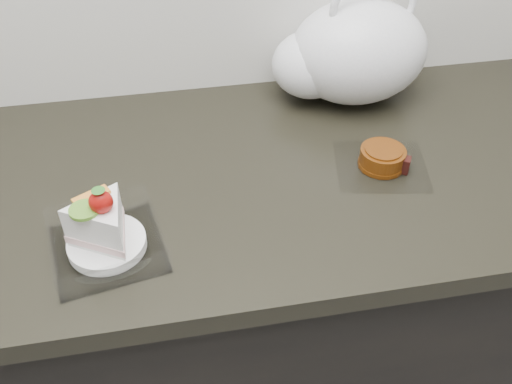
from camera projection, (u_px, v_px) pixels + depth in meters
name	position (u px, v px, depth m)	size (l,w,h in m)	color
counter	(204.00, 323.00, 1.35)	(2.04, 0.64, 0.90)	black
cake_tray	(105.00, 234.00, 0.89)	(0.20, 0.20, 0.13)	white
mooncake_wrap	(383.00, 159.00, 1.06)	(0.20, 0.19, 0.04)	white
plastic_bag	(349.00, 53.00, 1.19)	(0.35, 0.26, 0.27)	white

